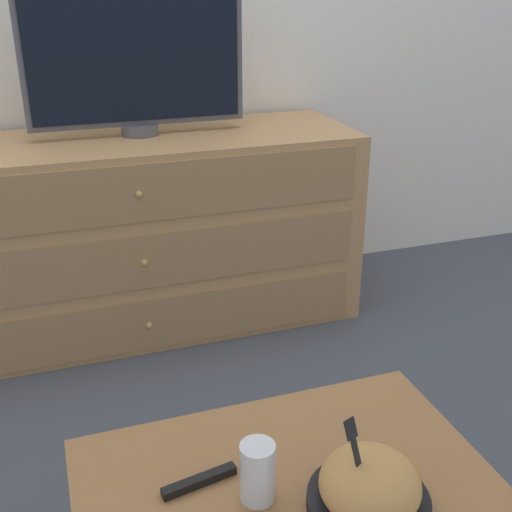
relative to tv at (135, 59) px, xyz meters
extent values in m
plane|color=#474C56|center=(0.02, 0.26, -1.00)|extent=(12.00, 12.00, 0.00)
cube|color=tan|center=(-0.06, -0.03, -0.63)|extent=(1.68, 0.53, 0.73)
cube|color=#A1794C|center=(-0.06, -0.30, -0.88)|extent=(1.55, 0.01, 0.20)
sphere|color=tan|center=(-0.06, -0.31, -0.88)|extent=(0.02, 0.02, 0.02)
cube|color=#A1794C|center=(-0.06, -0.30, -0.63)|extent=(1.55, 0.01, 0.20)
sphere|color=tan|center=(-0.06, -0.31, -0.63)|extent=(0.02, 0.02, 0.02)
cube|color=#A1794C|center=(-0.06, -0.30, -0.39)|extent=(1.55, 0.01, 0.20)
sphere|color=tan|center=(-0.06, -0.31, -0.39)|extent=(0.02, 0.02, 0.02)
cylinder|color=#515156|center=(0.00, 0.00, -0.25)|extent=(0.13, 0.13, 0.04)
cube|color=#515156|center=(0.00, 0.00, 0.01)|extent=(0.77, 0.04, 0.47)
cube|color=black|center=(0.00, -0.02, 0.01)|extent=(0.73, 0.01, 0.43)
cube|color=#9E6B3D|center=(0.02, -1.45, -0.63)|extent=(0.79, 0.55, 0.02)
cylinder|color=brown|center=(0.37, -1.21, -0.82)|extent=(0.04, 0.04, 0.36)
cylinder|color=black|center=(0.13, -1.55, -0.60)|extent=(0.22, 0.22, 0.03)
ellipsoid|color=tan|center=(0.13, -1.55, -0.56)|extent=(0.18, 0.18, 0.12)
cube|color=black|center=(0.10, -1.56, -0.52)|extent=(0.03, 0.06, 0.16)
cube|color=black|center=(0.09, -1.53, -0.44)|extent=(0.03, 0.02, 0.03)
cylinder|color=#9E6638|center=(-0.05, -1.46, -0.58)|extent=(0.06, 0.06, 0.07)
cylinder|color=white|center=(-0.05, -1.46, -0.56)|extent=(0.07, 0.07, 0.12)
cube|color=black|center=(-0.14, -1.39, -0.61)|extent=(0.15, 0.05, 0.02)
camera|label=1|loc=(-0.34, -2.31, 0.27)|focal=45.00mm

